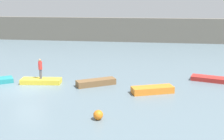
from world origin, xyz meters
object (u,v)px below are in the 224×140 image
(rowboat_red, at_px, (208,79))
(person_red_shirt, at_px, (40,68))
(rowboat_yellow, at_px, (41,81))
(mooring_buoy, at_px, (98,115))
(rowboat_brown, at_px, (96,82))
(rowboat_orange, at_px, (152,90))

(rowboat_red, relative_size, person_red_shirt, 1.63)
(rowboat_yellow, bearing_deg, rowboat_red, 5.51)
(rowboat_yellow, xyz_separation_m, rowboat_red, (14.27, 2.82, -0.01))
(rowboat_yellow, relative_size, rowboat_red, 1.20)
(person_red_shirt, xyz_separation_m, mooring_buoy, (6.25, -6.77, -1.07))
(rowboat_red, bearing_deg, mooring_buoy, -113.54)
(rowboat_yellow, distance_m, rowboat_red, 14.55)
(person_red_shirt, bearing_deg, rowboat_yellow, 0.00)
(person_red_shirt, height_order, mooring_buoy, person_red_shirt)
(rowboat_brown, relative_size, rowboat_orange, 1.03)
(rowboat_yellow, height_order, mooring_buoy, mooring_buoy)
(rowboat_red, distance_m, mooring_buoy, 12.50)
(rowboat_brown, height_order, mooring_buoy, mooring_buoy)
(rowboat_brown, bearing_deg, rowboat_orange, -46.98)
(rowboat_yellow, xyz_separation_m, rowboat_brown, (4.76, 0.10, 0.05))
(person_red_shirt, bearing_deg, rowboat_red, 11.19)
(rowboat_orange, height_order, person_red_shirt, person_red_shirt)
(rowboat_brown, relative_size, person_red_shirt, 1.91)
(rowboat_brown, height_order, rowboat_orange, same)
(rowboat_red, bearing_deg, rowboat_brown, -147.68)
(rowboat_yellow, relative_size, rowboat_orange, 1.05)
(rowboat_orange, bearing_deg, person_red_shirt, 151.62)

